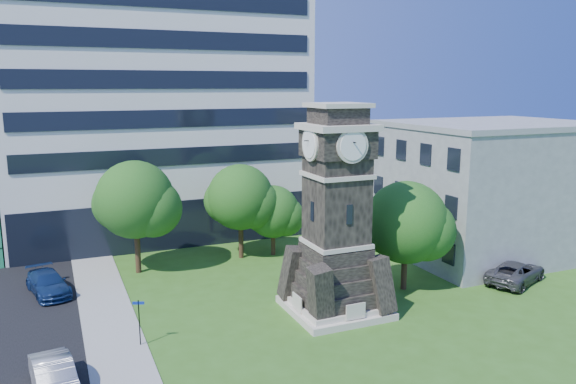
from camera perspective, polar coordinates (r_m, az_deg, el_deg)
name	(u,v)px	position (r m, az deg, el deg)	size (l,w,h in m)	color
ground	(303,333)	(31.32, 1.52, -14.10)	(160.00, 160.00, 0.00)	#315D1A
sidewalk	(110,325)	(33.58, -17.59, -12.80)	(3.00, 70.00, 0.06)	gray
clock_tower	(336,225)	(32.51, 4.91, -3.31)	(5.40, 5.40, 12.22)	beige
office_tall	(150,73)	(52.37, -13.86, 11.64)	(26.20, 15.11, 28.60)	silver
office_low	(490,188)	(47.13, 19.88, 0.41)	(15.20, 12.20, 10.40)	#979B9D
car_street_mid	(55,378)	(27.40, -22.62, -17.07)	(1.61, 4.60, 1.52)	gray
car_street_north	(48,283)	(39.48, -23.20, -8.53)	(2.00, 4.91, 1.42)	navy
car_east_lot	(516,272)	(41.34, 22.12, -7.55)	(2.45, 5.31, 1.48)	#434347
park_bench	(321,304)	(33.64, 3.38, -11.32)	(1.93, 0.51, 1.00)	black
street_sign	(139,317)	(30.25, -14.89, -12.21)	(0.59, 0.06, 2.47)	black
tree_nw	(136,203)	(40.67, -15.16, -1.04)	(6.04, 5.49, 8.07)	#332114
tree_nc	(241,199)	(42.93, -4.78, -0.76)	(5.55, 5.04, 7.32)	#332114
tree_ne	(274,213)	(43.80, -1.46, -2.18)	(4.54, 4.13, 5.55)	#332114
tree_east	(407,225)	(37.01, 11.99, -3.29)	(5.89, 5.35, 7.18)	#332114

